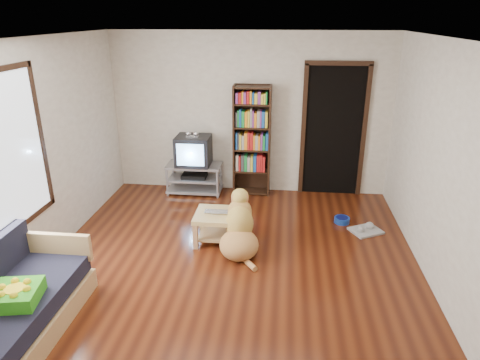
# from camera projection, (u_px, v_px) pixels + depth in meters

# --- Properties ---
(ground) EXTENTS (5.00, 5.00, 0.00)m
(ground) POSITION_uv_depth(u_px,v_px,m) (231.00, 268.00, 5.08)
(ground) COLOR #51210D
(ground) RESTS_ON ground
(ceiling) EXTENTS (5.00, 5.00, 0.00)m
(ceiling) POSITION_uv_depth(u_px,v_px,m) (228.00, 39.00, 4.14)
(ceiling) COLOR white
(ceiling) RESTS_ON ground
(wall_back) EXTENTS (4.50, 0.00, 4.50)m
(wall_back) POSITION_uv_depth(u_px,v_px,m) (250.00, 115.00, 6.93)
(wall_back) COLOR beige
(wall_back) RESTS_ON ground
(wall_front) EXTENTS (4.50, 0.00, 4.50)m
(wall_front) POSITION_uv_depth(u_px,v_px,m) (169.00, 318.00, 2.29)
(wall_front) COLOR beige
(wall_front) RESTS_ON ground
(wall_left) EXTENTS (0.00, 5.00, 5.00)m
(wall_left) POSITION_uv_depth(u_px,v_px,m) (33.00, 158.00, 4.84)
(wall_left) COLOR beige
(wall_left) RESTS_ON ground
(wall_right) EXTENTS (0.00, 5.00, 5.00)m
(wall_right) POSITION_uv_depth(u_px,v_px,m) (447.00, 173.00, 4.38)
(wall_right) COLOR beige
(wall_right) RESTS_ON ground
(green_cushion) EXTENTS (0.47, 0.47, 0.13)m
(green_cushion) POSITION_uv_depth(u_px,v_px,m) (16.00, 295.00, 3.81)
(green_cushion) COLOR green
(green_cushion) RESTS_ON sofa
(laptop) EXTENTS (0.31, 0.20, 0.02)m
(laptop) POSITION_uv_depth(u_px,v_px,m) (216.00, 213.00, 5.54)
(laptop) COLOR silver
(laptop) RESTS_ON coffee_table
(dog_bowl) EXTENTS (0.22, 0.22, 0.08)m
(dog_bowl) POSITION_uv_depth(u_px,v_px,m) (342.00, 220.00, 6.19)
(dog_bowl) COLOR #153896
(dog_bowl) RESTS_ON ground
(grey_rag) EXTENTS (0.50, 0.47, 0.03)m
(grey_rag) POSITION_uv_depth(u_px,v_px,m) (366.00, 231.00, 5.93)
(grey_rag) COLOR #A9A9A9
(grey_rag) RESTS_ON ground
(window) EXTENTS (0.03, 1.46, 1.70)m
(window) POSITION_uv_depth(u_px,v_px,m) (3.00, 155.00, 4.30)
(window) COLOR white
(window) RESTS_ON wall_left
(doorway) EXTENTS (1.03, 0.05, 2.19)m
(doorway) POSITION_uv_depth(u_px,v_px,m) (334.00, 128.00, 6.84)
(doorway) COLOR black
(doorway) RESTS_ON wall_back
(tv_stand) EXTENTS (0.90, 0.45, 0.50)m
(tv_stand) POSITION_uv_depth(u_px,v_px,m) (195.00, 177.00, 7.16)
(tv_stand) COLOR #99999E
(tv_stand) RESTS_ON ground
(crt_tv) EXTENTS (0.55, 0.52, 0.58)m
(crt_tv) POSITION_uv_depth(u_px,v_px,m) (194.00, 150.00, 7.01)
(crt_tv) COLOR black
(crt_tv) RESTS_ON tv_stand
(bookshelf) EXTENTS (0.60, 0.30, 1.80)m
(bookshelf) POSITION_uv_depth(u_px,v_px,m) (252.00, 135.00, 6.89)
(bookshelf) COLOR black
(bookshelf) RESTS_ON ground
(sofa) EXTENTS (0.80, 1.80, 0.80)m
(sofa) POSITION_uv_depth(u_px,v_px,m) (7.00, 315.00, 3.90)
(sofa) COLOR tan
(sofa) RESTS_ON ground
(coffee_table) EXTENTS (0.55, 0.55, 0.40)m
(coffee_table) POSITION_uv_depth(u_px,v_px,m) (216.00, 221.00, 5.61)
(coffee_table) COLOR tan
(coffee_table) RESTS_ON ground
(dog) EXTENTS (0.53, 0.94, 0.79)m
(dog) POSITION_uv_depth(u_px,v_px,m) (239.00, 230.00, 5.38)
(dog) COLOR #B37F45
(dog) RESTS_ON ground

